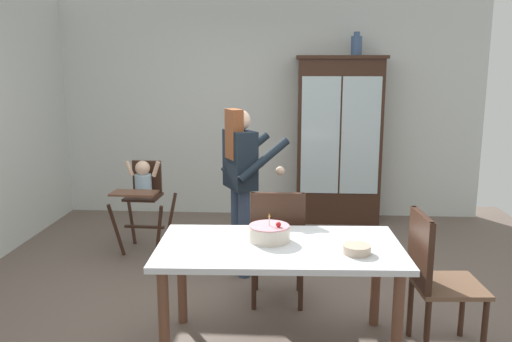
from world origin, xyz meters
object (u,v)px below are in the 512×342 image
serving_bowl (357,249)px  adult_person (241,172)px  china_cabinet (339,140)px  high_chair_with_toddler (143,189)px  dining_chair_right_end (434,273)px  birthday_cake (269,233)px  dining_chair_far_side (278,239)px  ceramic_vase (356,45)px  dining_table (279,258)px

serving_bowl → adult_person: bearing=121.4°
china_cabinet → adult_person: (-1.03, -1.79, -0.04)m
high_chair_with_toddler → dining_chair_right_end: (2.47, -1.82, -0.10)m
birthday_cake → dining_chair_far_side: bearing=85.4°
adult_person → serving_bowl: adult_person is taller
china_cabinet → dining_chair_right_end: bearing=-83.0°
ceramic_vase → dining_chair_far_side: bearing=-109.3°
birthday_cake → china_cabinet: bearing=76.5°
china_cabinet → dining_chair_right_end: (0.38, -3.05, -0.46)m
dining_table → high_chair_with_toddler: bearing=127.8°
dining_table → china_cabinet: bearing=78.1°
high_chair_with_toddler → birthday_cake: 2.25m
china_cabinet → dining_chair_right_end: size_ratio=2.10×
adult_person → china_cabinet: bearing=-58.0°
ceramic_vase → dining_table: size_ratio=0.16×
high_chair_with_toddler → dining_table: size_ratio=0.58×
dining_chair_far_side → birthday_cake: bearing=84.3°
ceramic_vase → high_chair_with_toddler: 2.97m
adult_person → dining_table: 1.38m
dining_chair_far_side → adult_person: bearing=-62.6°
birthday_cake → serving_bowl: birthday_cake is taller
china_cabinet → adult_person: bearing=-119.8°
high_chair_with_toddler → dining_chair_right_end: 3.07m
high_chair_with_toddler → adult_person: 1.25m
ceramic_vase → dining_table: bearing=-105.0°
ceramic_vase → dining_chair_right_end: (0.20, -3.05, -1.58)m
adult_person → dining_table: size_ratio=0.93×
dining_table → dining_chair_right_end: 1.03m
dining_table → adult_person: bearing=106.2°
ceramic_vase → adult_person: (-1.20, -1.79, -1.16)m
ceramic_vase → adult_person: ceramic_vase is taller
ceramic_vase → serving_bowl: (-0.33, -3.21, -1.36)m
china_cabinet → ceramic_vase: (0.17, 0.00, 1.12)m
adult_person → serving_bowl: size_ratio=8.50×
adult_person → serving_bowl: bearing=-176.8°
dining_chair_far_side → dining_chair_right_end: same height
china_cabinet → high_chair_with_toddler: (-2.09, -1.22, -0.36)m
dining_chair_right_end → dining_table: bearing=88.2°
high_chair_with_toddler → adult_person: bearing=-25.6°
ceramic_vase → dining_chair_far_side: 3.03m
ceramic_vase → serving_bowl: bearing=-95.9°
ceramic_vase → serving_bowl: size_ratio=1.50×
birthday_cake → dining_chair_right_end: size_ratio=0.29×
dining_table → ceramic_vase: bearing=75.0°
high_chair_with_toddler → serving_bowl: size_ratio=5.28×
dining_chair_right_end → serving_bowl: bearing=103.3°
serving_bowl → birthday_cake: bearing=159.5°
china_cabinet → high_chair_with_toddler: china_cabinet is taller
high_chair_with_toddler → adult_person: adult_person is taller
ceramic_vase → dining_chair_far_side: (-0.85, -2.44, -1.58)m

